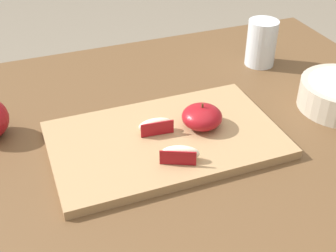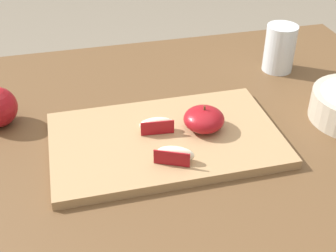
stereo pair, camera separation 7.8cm
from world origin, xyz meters
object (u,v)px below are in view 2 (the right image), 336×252
Objects in this scene: apple_half_skin_up at (204,119)px; apple_wedge_middle at (157,125)px; drinking_glass_water at (280,48)px; cutting_board at (168,139)px; apple_wedge_left at (173,155)px.

apple_wedge_middle is (-0.08, 0.01, -0.01)m from apple_half_skin_up.
apple_wedge_middle is 0.38m from drinking_glass_water.
drinking_glass_water is (0.31, 0.21, 0.04)m from cutting_board.
apple_wedge_left is at bearing -85.77° from apple_wedge_middle.
apple_wedge_middle is 0.98× the size of apple_wedge_left.
apple_wedge_middle reaches higher than cutting_board.
drinking_glass_water reaches higher than apple_half_skin_up.
apple_half_skin_up is 0.69× the size of drinking_glass_water.
apple_wedge_middle is at bearing 132.44° from cutting_board.
cutting_board is at bearing -175.50° from apple_half_skin_up.
apple_half_skin_up is 1.15× the size of apple_wedge_middle.
apple_half_skin_up is at bearing 45.03° from apple_wedge_left.
apple_half_skin_up is at bearing 4.50° from cutting_board.
drinking_glass_water is (0.24, 0.21, 0.02)m from apple_half_skin_up.
apple_wedge_left is at bearing -134.97° from apple_half_skin_up.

